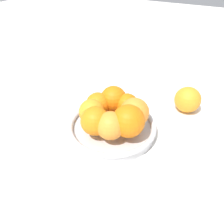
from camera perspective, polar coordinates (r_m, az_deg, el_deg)
name	(u,v)px	position (r m, az deg, el deg)	size (l,w,h in m)	color
ground_plane	(112,131)	(0.62, 0.00, -5.06)	(4.00, 4.00, 0.00)	silver
fruit_bowl	(112,127)	(0.61, 0.00, -3.94)	(0.24, 0.24, 0.03)	silver
orange_pile	(114,113)	(0.57, 0.49, -0.19)	(0.19, 0.19, 0.08)	orange
stray_orange	(188,100)	(0.72, 19.13, 3.07)	(0.08, 0.08, 0.08)	orange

